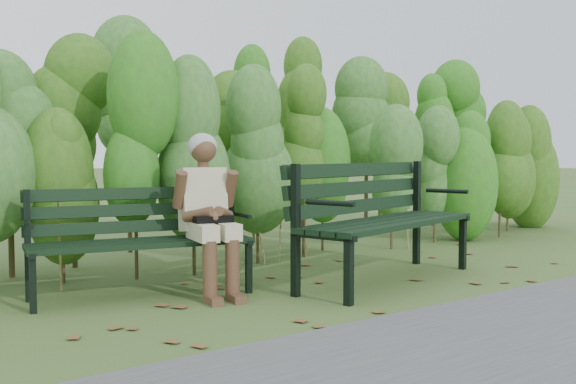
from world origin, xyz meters
TOP-DOWN VIEW (x-y plane):
  - ground at (0.00, 0.00)m, footprint 80.00×80.00m
  - hedge_band at (0.00, 1.86)m, footprint 11.04×1.67m
  - leaf_litter at (0.01, -0.05)m, footprint 5.99×2.28m
  - bench_left at (-1.16, 0.67)m, footprint 1.69×0.85m
  - bench_right at (0.69, 0.02)m, footprint 2.07×1.10m
  - seated_woman at (-0.72, 0.41)m, footprint 0.52×0.76m

SIDE VIEW (x-z plane):
  - ground at x=0.00m, z-range 0.00..0.00m
  - leaf_litter at x=0.01m, z-range 0.00..0.01m
  - bench_left at x=-1.16m, z-range 0.07..0.88m
  - bench_right at x=0.69m, z-range 0.09..1.08m
  - seated_woman at x=-0.72m, z-range 0.07..1.29m
  - hedge_band at x=0.00m, z-range 0.05..2.47m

